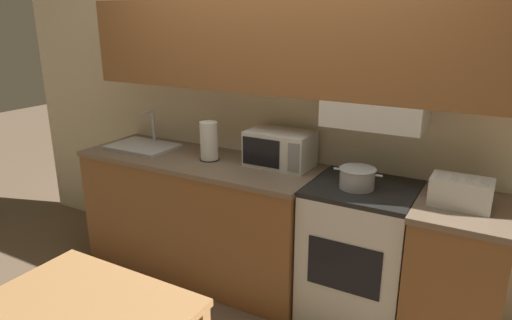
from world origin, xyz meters
name	(u,v)px	position (x,y,z in m)	size (l,w,h in m)	color
ground_plane	(286,269)	(0.00, 0.00, 0.00)	(16.00, 16.00, 0.00)	brown
wall_back	(288,84)	(0.02, -0.06, 1.49)	(5.40, 0.38, 2.55)	beige
lower_counter_main	(200,215)	(-0.59, -0.32, 0.47)	(1.85, 0.66, 0.93)	brown
lower_counter_right_stub	(455,279)	(1.25, -0.32, 0.47)	(0.52, 0.66, 0.93)	brown
stove_range	(358,253)	(0.66, -0.30, 0.47)	(0.64, 0.61, 0.93)	silver
cooking_pot	(357,177)	(0.63, -0.35, 1.00)	(0.30, 0.22, 0.13)	#B7BABF
microwave	(280,149)	(0.02, -0.19, 1.05)	(0.45, 0.30, 0.25)	silver
toaster	(461,192)	(1.21, -0.34, 1.01)	(0.33, 0.19, 0.16)	silver
sink_basin	(143,146)	(-1.13, -0.32, 0.95)	(0.52, 0.37, 0.29)	#B7BABF
paper_towel_roll	(209,141)	(-0.49, -0.31, 1.07)	(0.15, 0.15, 0.28)	black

